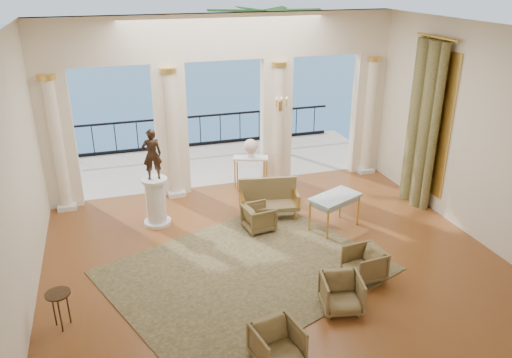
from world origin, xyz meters
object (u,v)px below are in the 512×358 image
object	(u,v)px
armchair_a	(277,343)
statue	(152,154)
armchair_c	(365,262)
pedestal	(156,202)
console_table	(251,162)
game_table	(335,199)
side_table	(58,298)
armchair_d	(259,216)
armchair_b	(342,292)
settee	(269,199)

from	to	relation	value
armchair_a	statue	size ratio (longest dim) A/B	0.60
armchair_c	pedestal	distance (m)	4.87
console_table	game_table	bearing A→B (deg)	-47.76
armchair_a	side_table	distance (m)	3.60
armchair_d	side_table	world-z (taller)	side_table
armchair_c	armchair_d	xyz separation A→B (m)	(-1.33, 2.43, -0.01)
armchair_b	pedestal	world-z (taller)	pedestal
armchair_d	settee	world-z (taller)	settee
statue	side_table	xyz separation A→B (m)	(-1.93, -3.18, -1.15)
armchair_b	armchair_c	bearing A→B (deg)	52.57
armchair_a	side_table	bearing A→B (deg)	139.36
armchair_d	console_table	size ratio (longest dim) A/B	0.66
statue	side_table	bearing A→B (deg)	58.32
armchair_d	statue	distance (m)	2.75
armchair_b	statue	distance (m)	5.08
armchair_d	armchair_a	bearing A→B (deg)	158.15
armchair_c	game_table	bearing A→B (deg)	166.20
armchair_c	console_table	xyz separation A→B (m)	(-0.83, 4.75, 0.38)
armchair_a	game_table	xyz separation A→B (m)	(2.64, 3.60, 0.36)
armchair_d	pedestal	world-z (taller)	pedestal
armchair_c	side_table	xyz separation A→B (m)	(-5.43, 0.20, 0.23)
armchair_c	console_table	size ratio (longest dim) A/B	0.69
armchair_a	armchair_b	world-z (taller)	armchair_a
console_table	side_table	xyz separation A→B (m)	(-4.60, -4.55, -0.15)
armchair_c	console_table	bearing A→B (deg)	-174.82
settee	console_table	distance (m)	1.76
side_table	armchair_a	bearing A→B (deg)	-30.04
armchair_b	game_table	distance (m)	2.98
armchair_a	game_table	size ratio (longest dim) A/B	0.53
settee	console_table	world-z (taller)	settee
settee	statue	distance (m)	2.90
armchair_b	settee	xyz separation A→B (m)	(-0.07, 3.73, 0.11)
pedestal	statue	xyz separation A→B (m)	(0.00, 0.00, 1.17)
settee	game_table	size ratio (longest dim) A/B	1.11
armchair_b	game_table	xyz separation A→B (m)	(1.15, 2.72, 0.36)
armchair_d	side_table	distance (m)	4.68
armchair_a	armchair_d	size ratio (longest dim) A/B	1.08
armchair_b	console_table	world-z (taller)	console_table
armchair_c	game_table	xyz separation A→B (m)	(0.32, 2.00, 0.37)
settee	side_table	size ratio (longest dim) A/B	2.21
armchair_b	armchair_d	size ratio (longest dim) A/B	1.07
settee	pedestal	size ratio (longest dim) A/B	1.28
game_table	statue	world-z (taller)	statue
game_table	statue	xyz separation A→B (m)	(-3.82, 1.38, 1.00)
side_table	pedestal	bearing A→B (deg)	58.72
statue	side_table	size ratio (longest dim) A/B	1.75
game_table	armchair_a	bearing A→B (deg)	-150.22
armchair_b	armchair_d	distance (m)	3.19
armchair_a	settee	bearing A→B (deg)	62.41
game_table	pedestal	xyz separation A→B (m)	(-3.82, 1.38, -0.17)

